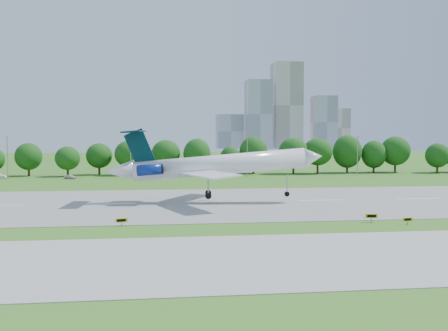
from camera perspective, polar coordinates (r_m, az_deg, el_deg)
ground at (r=69.72m, az=1.63°, el=-7.00°), size 600.00×600.00×0.00m
runway at (r=94.21m, az=-0.62°, el=-4.22°), size 400.00×45.00×0.08m
taxiway at (r=52.38m, az=4.59°, el=-10.51°), size 400.00×23.00×0.08m
tree_line at (r=160.25m, az=-3.23°, el=1.17°), size 288.40×8.40×10.40m
light_poles at (r=150.13m, az=-3.94°, el=1.07°), size 175.90×0.25×12.19m
skyline at (r=471.83m, az=6.70°, el=5.65°), size 127.00×52.00×80.00m
airliner at (r=93.50m, az=-1.75°, el=0.08°), size 40.92×29.60×13.01m
taxi_sign_left at (r=71.09m, az=-11.62°, el=-6.16°), size 1.64×0.59×1.16m
taxi_sign_centre at (r=75.45m, az=20.25°, el=-5.81°), size 1.51×0.43×1.05m
taxi_sign_right at (r=75.98m, az=16.48°, el=-5.57°), size 1.78×0.37×1.25m
service_vehicle_a at (r=160.58m, az=-24.22°, el=-1.12°), size 3.77×1.72×1.20m
service_vehicle_b at (r=150.98m, az=-17.17°, el=-1.23°), size 4.07×3.19×1.30m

